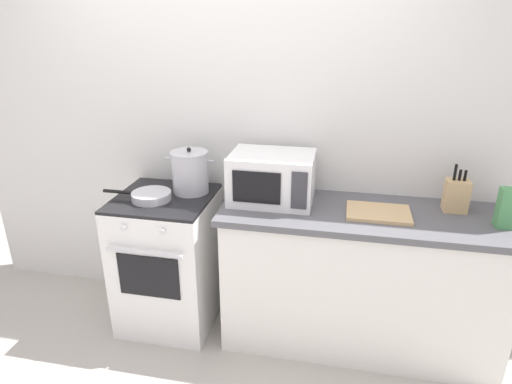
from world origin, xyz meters
name	(u,v)px	position (x,y,z in m)	size (l,w,h in m)	color
back_wall	(275,136)	(0.30, 0.97, 1.25)	(4.40, 0.10, 2.50)	silver
lower_cabinet_right	(359,282)	(0.90, 0.62, 0.44)	(1.64, 0.56, 0.88)	white
countertop_right	(366,215)	(0.90, 0.62, 0.90)	(1.70, 0.60, 0.04)	#59595E
stove	(169,260)	(-0.35, 0.60, 0.46)	(0.60, 0.64, 0.92)	white
stock_pot	(190,172)	(-0.20, 0.72, 1.06)	(0.32, 0.24, 0.30)	silver
frying_pan	(150,196)	(-0.41, 0.54, 0.95)	(0.44, 0.24, 0.05)	silver
microwave	(272,178)	(0.33, 0.68, 1.07)	(0.50, 0.37, 0.30)	white
cutting_board	(378,213)	(0.97, 0.60, 0.93)	(0.36, 0.26, 0.02)	tan
knife_block	(456,195)	(1.40, 0.74, 1.02)	(0.13, 0.10, 0.28)	tan
pasta_box	(506,208)	(1.62, 0.57, 1.03)	(0.08, 0.08, 0.22)	#4C9356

